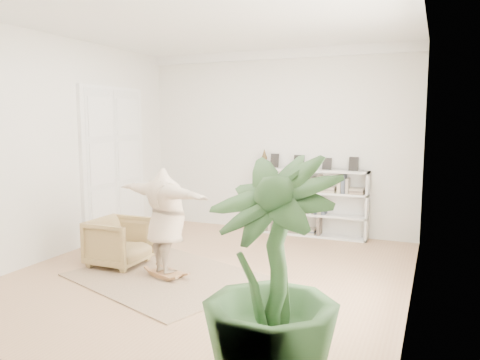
{
  "coord_description": "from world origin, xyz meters",
  "views": [
    {
      "loc": [
        2.98,
        -5.94,
        2.24
      ],
      "look_at": [
        0.29,
        0.4,
        1.36
      ],
      "focal_mm": 35.0,
      "sensor_mm": 36.0,
      "label": 1
    }
  ],
  "objects_px": {
    "armchair": "(119,242)",
    "person": "(165,218)",
    "houseplant": "(271,280)",
    "bookshelf": "(310,203)",
    "rocker_board": "(167,273)"
  },
  "relations": [
    {
      "from": "armchair",
      "to": "person",
      "type": "height_order",
      "value": "person"
    },
    {
      "from": "houseplant",
      "to": "person",
      "type": "bearing_deg",
      "value": 137.21
    },
    {
      "from": "person",
      "to": "houseplant",
      "type": "xyz_separation_m",
      "value": [
        2.32,
        -2.15,
        0.11
      ]
    },
    {
      "from": "bookshelf",
      "to": "armchair",
      "type": "relative_size",
      "value": 2.69
    },
    {
      "from": "bookshelf",
      "to": "person",
      "type": "xyz_separation_m",
      "value": [
        -1.25,
        -3.22,
        0.24
      ]
    },
    {
      "from": "houseplant",
      "to": "rocker_board",
      "type": "bearing_deg",
      "value": 137.21
    },
    {
      "from": "bookshelf",
      "to": "houseplant",
      "type": "bearing_deg",
      "value": -78.75
    },
    {
      "from": "armchair",
      "to": "person",
      "type": "relative_size",
      "value": 0.45
    },
    {
      "from": "bookshelf",
      "to": "rocker_board",
      "type": "relative_size",
      "value": 3.89
    },
    {
      "from": "bookshelf",
      "to": "rocker_board",
      "type": "distance_m",
      "value": 3.5
    },
    {
      "from": "bookshelf",
      "to": "person",
      "type": "bearing_deg",
      "value": -111.21
    },
    {
      "from": "rocker_board",
      "to": "houseplant",
      "type": "relative_size",
      "value": 0.29
    },
    {
      "from": "bookshelf",
      "to": "rocker_board",
      "type": "bearing_deg",
      "value": -111.21
    },
    {
      "from": "armchair",
      "to": "bookshelf",
      "type": "bearing_deg",
      "value": -36.62
    },
    {
      "from": "armchair",
      "to": "person",
      "type": "distance_m",
      "value": 1.11
    }
  ]
}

